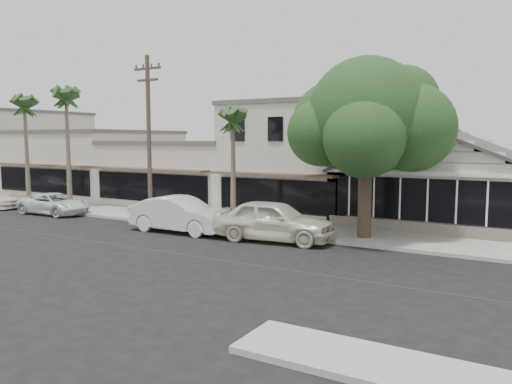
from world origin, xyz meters
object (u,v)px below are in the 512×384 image
Objects in this scene: car_0 at (274,221)px; car_1 at (180,214)px; utility_pole at (149,135)px; shade_tree at (367,121)px; car_2 at (54,204)px.

car_0 reaches higher than car_1.
car_0 is 5.02m from car_1.
car_1 is at bearing 87.57° from car_0.
utility_pole is 11.72m from shade_tree.
car_1 is 10.34m from car_2.
utility_pole is at bearing -86.37° from car_2.
utility_pole is 1.64× the size of car_0.
utility_pole reaches higher than shade_tree.
utility_pole is 5.27m from car_1.
car_1 is (3.23, -1.42, -3.92)m from utility_pole.
shade_tree is (18.70, 2.13, 4.74)m from car_2.
car_2 is at bearing -173.50° from shade_tree.
car_2 is (-10.31, 0.70, -0.23)m from car_1.
shade_tree is (3.39, 2.44, 4.45)m from car_0.
shade_tree reaches higher than car_1.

